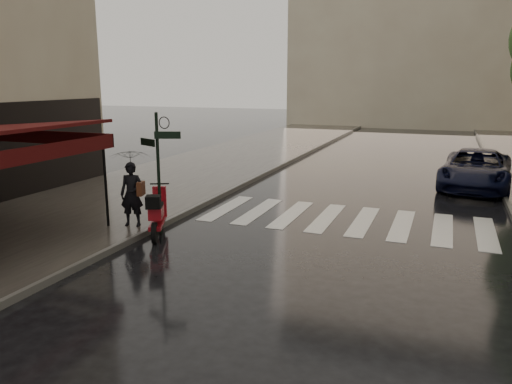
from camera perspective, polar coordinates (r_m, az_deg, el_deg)
The scene contains 10 objects.
ground at distance 10.20m, azimuth -13.92°, elevation -9.99°, with size 120.00×120.00×0.00m, color black.
sidewalk_near at distance 22.39m, azimuth -5.90°, elevation 2.75°, with size 6.00×60.00×0.12m, color #38332D.
curb_near at distance 21.19m, azimuth 1.48°, elevation 2.30°, with size 0.12×60.00×0.16m, color #595651.
curb_far at distance 20.10m, azimuth 26.13°, elevation 0.44°, with size 0.12×60.00×0.16m, color #595651.
crosswalk at distance 14.41m, azimuth 10.08°, elevation -3.10°, with size 7.85×3.20×0.01m.
signpost at distance 12.76m, azimuth -11.09°, elevation 3.24°, with size 1.17×0.29×3.10m.
backdrop_building at distance 46.13m, azimuth 18.87°, elevation 19.58°, with size 22.00×6.00×20.00m, color #BAAA8E.
pedestrian_with_umbrella at distance 13.25m, azimuth -14.17°, elevation 3.11°, with size 1.22×1.24×2.46m.
scooter at distance 12.83m, azimuth -11.22°, elevation -2.48°, with size 0.99×1.74×1.23m.
parked_car at distance 19.99m, azimuth 23.84°, elevation 2.43°, with size 2.33×5.05×1.40m, color black.
Camera 1 is at (5.54, -7.65, 3.84)m, focal length 35.00 mm.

